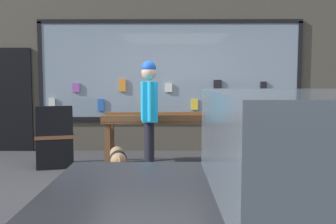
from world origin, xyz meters
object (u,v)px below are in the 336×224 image
Objects in this scene: display_table_main at (175,124)px; person_browsing at (149,108)px; sandwich_board_sign at (55,136)px; small_dog at (118,158)px.

person_browsing is (-0.41, -0.65, 0.32)m from display_table_main.
person_browsing is 1.73× the size of sandwich_board_sign.
display_table_main is 1.30m from small_dog.
sandwich_board_sign is (-2.04, -0.02, -0.20)m from display_table_main.
display_table_main is 1.40× the size of person_browsing.
small_dog is (-0.44, -0.26, -0.72)m from person_browsing.
display_table_main is at bearing -14.69° from sandwich_board_sign.
person_browsing reaches higher than display_table_main.
display_table_main reaches higher than small_dog.
person_browsing is 1.82m from sandwich_board_sign.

